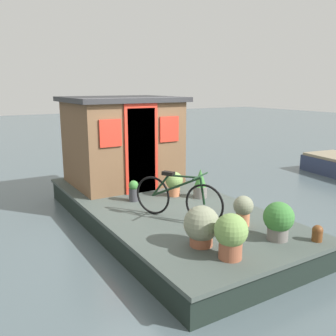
# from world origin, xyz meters

# --- Properties ---
(ground_plane) EXTENTS (60.00, 60.00, 0.00)m
(ground_plane) POSITION_xyz_m (0.00, 0.00, 0.00)
(ground_plane) COLOR #4C5B60
(houseboat_deck) EXTENTS (5.72, 2.66, 0.44)m
(houseboat_deck) POSITION_xyz_m (0.00, 0.00, 0.22)
(houseboat_deck) COLOR #424C47
(houseboat_deck) RESTS_ON ground_plane
(houseboat_cabin) EXTENTS (2.04, 2.36, 1.89)m
(houseboat_cabin) POSITION_xyz_m (1.75, 0.00, 1.40)
(houseboat_cabin) COLOR brown
(houseboat_cabin) RESTS_ON houseboat_deck
(bicycle) EXTENTS (1.43, 0.81, 0.78)m
(bicycle) POSITION_xyz_m (-0.85, 0.22, 0.81)
(bicycle) COLOR black
(bicycle) RESTS_ON houseboat_deck
(potted_plant_succulent) EXTENTS (0.42, 0.42, 0.58)m
(potted_plant_succulent) POSITION_xyz_m (-2.37, 0.40, 0.76)
(potted_plant_succulent) COLOR #935138
(potted_plant_succulent) RESTS_ON houseboat_deck
(potted_plant_lavender) EXTENTS (0.26, 0.26, 0.57)m
(potted_plant_lavender) POSITION_xyz_m (-0.09, -0.79, 0.71)
(potted_plant_lavender) COLOR slate
(potted_plant_lavender) RESTS_ON houseboat_deck
(potted_plant_fern) EXTENTS (0.43, 0.43, 0.55)m
(potted_plant_fern) POSITION_xyz_m (-2.28, -0.55, 0.74)
(potted_plant_fern) COLOR slate
(potted_plant_fern) RESTS_ON houseboat_deck
(potted_plant_thyme) EXTENTS (0.31, 0.31, 0.48)m
(potted_plant_thyme) POSITION_xyz_m (-1.63, -0.49, 0.71)
(potted_plant_thyme) COLOR #C6754C
(potted_plant_thyme) RESTS_ON houseboat_deck
(potted_plant_ivy) EXTENTS (0.49, 0.49, 0.56)m
(potted_plant_ivy) POSITION_xyz_m (-1.88, 0.49, 0.73)
(potted_plant_ivy) COLOR #935138
(potted_plant_ivy) RESTS_ON houseboat_deck
(potted_plant_geranium) EXTENTS (0.18, 0.18, 0.40)m
(potted_plant_geranium) POSITION_xyz_m (0.38, 0.40, 0.64)
(potted_plant_geranium) COLOR #38383D
(potted_plant_geranium) RESTS_ON houseboat_deck
(potted_plant_rosemary) EXTENTS (0.34, 0.34, 0.48)m
(potted_plant_rosemary) POSITION_xyz_m (0.26, -0.42, 0.71)
(potted_plant_rosemary) COLOR #C6754C
(potted_plant_rosemary) RESTS_ON houseboat_deck
(mooring_bollard) EXTENTS (0.15, 0.15, 0.23)m
(mooring_bollard) POSITION_xyz_m (-2.60, -0.98, 0.56)
(mooring_bollard) COLOR brown
(mooring_bollard) RESTS_ON houseboat_deck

